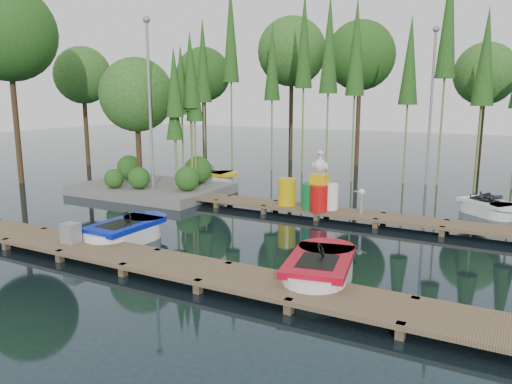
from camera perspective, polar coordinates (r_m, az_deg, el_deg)
The scene contains 15 objects.
ground_plane at distance 16.23m, azimuth -2.40°, elevation -3.95°, with size 90.00×90.00×0.00m, color #1B2A33.
near_dock at distance 12.69m, azimuth -13.03°, elevation -7.45°, with size 18.00×1.50×0.50m.
far_dock at distance 17.88m, azimuth 4.49°, elevation -1.81°, with size 15.00×1.20×0.50m.
island at distance 22.08m, azimuth -12.22°, elevation 8.17°, with size 6.20×4.20×6.75m.
tree_screen at distance 26.14m, azimuth 5.95°, elevation 15.21°, with size 34.42×18.53×10.31m.
lamp_island at distance 20.94m, azimuth -12.09°, elevation 10.99°, with size 0.30×0.30×7.25m.
lamp_rear at distance 24.76m, azimuth 19.45°, elevation 10.58°, with size 0.30×0.30×7.25m.
boat_blue at distance 14.92m, azimuth -14.70°, elevation -4.56°, with size 1.32×2.86×0.96m.
boat_red at distance 11.44m, azimuth 7.29°, elevation -9.01°, with size 1.91×3.20×1.01m.
boat_yellow_far at distance 24.13m, azimuth -5.38°, elevation 1.71°, with size 2.86×1.36×1.41m.
boat_white_far at distance 19.50m, azimuth 25.04°, elevation -1.66°, with size 2.58×2.36×1.15m.
utility_cabinet at distance 14.27m, azimuth -20.41°, elevation -4.41°, with size 0.44×0.37×0.53m, color gray.
yellow_barrel at distance 17.90m, azimuth 3.58°, elevation 0.03°, with size 0.64×0.64×0.97m, color gold.
drum_cluster at distance 17.23m, azimuth 7.29°, elevation -0.07°, with size 1.19×1.09×2.05m.
seagull_post at distance 16.93m, azimuth 11.97°, elevation -0.55°, with size 0.52×0.28×0.84m.
Camera 1 is at (8.11, -13.42, 4.20)m, focal length 35.00 mm.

